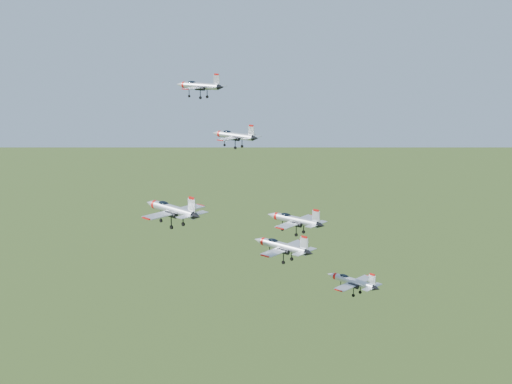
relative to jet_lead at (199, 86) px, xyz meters
The scene contains 6 objects.
jet_lead is the anchor object (origin of this frame).
jet_left_high 26.63m from the jet_lead, 34.65° to the right, with size 10.68×8.77×2.86m.
jet_right_high 42.43m from the jet_lead, 55.36° to the right, with size 13.67×11.39×3.65m.
jet_left_low 36.52m from the jet_lead, ahead, with size 13.36×10.99×3.58m.
jet_right_low 46.77m from the jet_lead, 29.14° to the right, with size 12.54×10.36×3.35m.
jet_trail 55.56m from the jet_lead, 16.39° to the right, with size 10.85×9.02×2.90m.
Camera 1 is at (78.73, -101.21, 173.86)m, focal length 50.00 mm.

